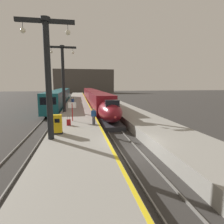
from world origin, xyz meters
TOP-DOWN VIEW (x-y plane):
  - ground_plane at (0.00, 0.00)m, footprint 260.00×260.00m
  - platform_left at (-4.05, 24.75)m, footprint 4.80×110.00m
  - platform_right at (4.05, 24.75)m, footprint 4.80×110.00m
  - platform_left_safety_stripe at (-1.77, 24.75)m, footprint 0.20×107.80m
  - rail_main_left at (-0.75, 27.50)m, footprint 0.08×110.00m
  - rail_main_right at (0.75, 27.50)m, footprint 0.08×110.00m
  - rail_secondary_left at (-8.85, 27.50)m, footprint 0.08×110.00m
  - rail_secondary_right at (-7.35, 27.50)m, footprint 0.08×110.00m
  - highspeed_train_main at (0.00, 34.09)m, footprint 2.92×56.97m
  - regional_train_adjacent at (-8.10, 33.30)m, footprint 2.85×36.60m
  - station_column_near at (-5.90, 1.53)m, footprint 4.00×0.68m
  - station_column_mid at (-5.90, 15.83)m, footprint 4.00×0.68m
  - passenger_near_edge at (-2.30, 6.03)m, footprint 0.51×0.38m
  - passenger_mid_platform at (-4.82, 21.53)m, footprint 0.50×0.38m
  - rolling_suitcase at (-4.82, 6.11)m, footprint 0.40×0.22m
  - ticket_machine_yellow at (-5.55, 3.01)m, footprint 0.76×0.62m
  - departure_info_board at (-4.50, 8.30)m, footprint 0.90×0.10m
  - terminus_back_wall at (0.00, 102.00)m, footprint 36.00×2.00m

SIDE VIEW (x-z plane):
  - ground_plane at x=0.00m, z-range 0.00..0.00m
  - rail_main_left at x=-0.75m, z-range 0.00..0.12m
  - rail_main_right at x=0.75m, z-range 0.00..0.12m
  - rail_secondary_left at x=-8.85m, z-range 0.00..0.12m
  - rail_secondary_right at x=-7.35m, z-range 0.00..0.12m
  - platform_left at x=-4.05m, z-range 0.00..1.05m
  - platform_right at x=4.05m, z-range 0.00..1.05m
  - platform_left_safety_stripe at x=-1.77m, z-range 1.05..1.06m
  - rolling_suitcase at x=-4.82m, z-range 0.86..1.85m
  - ticket_machine_yellow at x=-5.55m, z-range 0.99..2.59m
  - highspeed_train_main at x=0.00m, z-range 0.16..3.76m
  - passenger_near_edge at x=-2.30m, z-range 1.19..2.88m
  - passenger_mid_platform at x=-4.82m, z-range 1.19..2.88m
  - regional_train_adjacent at x=-8.10m, z-range 0.23..4.03m
  - departure_info_board at x=-4.50m, z-range 1.50..3.62m
  - station_column_near at x=-5.90m, z-range 1.97..10.65m
  - station_column_mid at x=-5.90m, z-range 2.00..11.58m
  - terminus_back_wall at x=0.00m, z-range 0.00..14.00m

